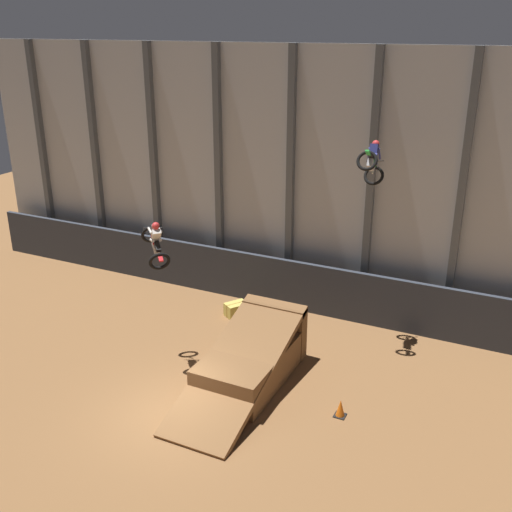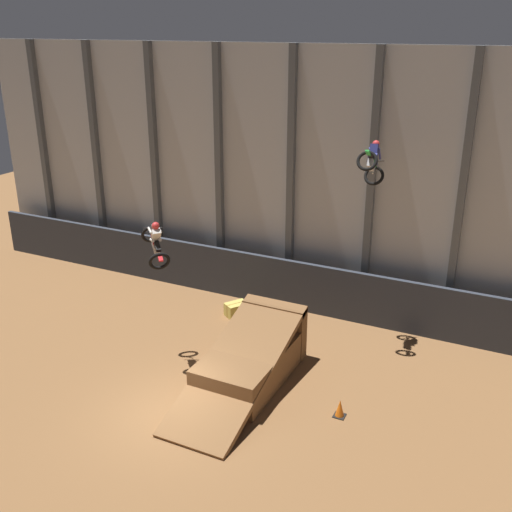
% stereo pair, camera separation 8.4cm
% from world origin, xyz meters
% --- Properties ---
extents(ground_plane, '(60.00, 60.00, 0.00)m').
position_xyz_m(ground_plane, '(0.00, 0.00, 0.00)').
color(ground_plane, brown).
extents(arena_back_wall, '(32.00, 0.40, 10.72)m').
position_xyz_m(arena_back_wall, '(0.00, 9.57, 5.36)').
color(arena_back_wall, '#ADB2B7').
rests_on(arena_back_wall, ground_plane).
extents(lower_barrier, '(31.36, 0.20, 2.17)m').
position_xyz_m(lower_barrier, '(0.00, 8.59, 1.09)').
color(lower_barrier, '#2D333D').
rests_on(lower_barrier, ground_plane).
extents(dirt_ramp, '(2.38, 6.33, 2.15)m').
position_xyz_m(dirt_ramp, '(1.35, 3.05, 0.71)').
color(dirt_ramp, brown).
rests_on(dirt_ramp, ground_plane).
extents(rider_bike_left_air, '(1.70, 1.70, 1.67)m').
position_xyz_m(rider_bike_left_air, '(-2.13, 2.74, 4.49)').
color(rider_bike_left_air, black).
extents(rider_bike_right_air, '(0.77, 1.71, 1.67)m').
position_xyz_m(rider_bike_right_air, '(3.85, 7.51, 6.87)').
color(rider_bike_right_air, black).
extents(traffic_cone_near_ramp, '(0.36, 0.36, 0.58)m').
position_xyz_m(traffic_cone_near_ramp, '(4.79, 2.24, 0.28)').
color(traffic_cone_near_ramp, black).
rests_on(traffic_cone_near_ramp, ground_plane).
extents(hay_bale_trackside, '(0.99, 1.08, 0.57)m').
position_xyz_m(hay_bale_trackside, '(-1.30, 6.95, 0.28)').
color(hay_bale_trackside, '#CCB751').
rests_on(hay_bale_trackside, ground_plane).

